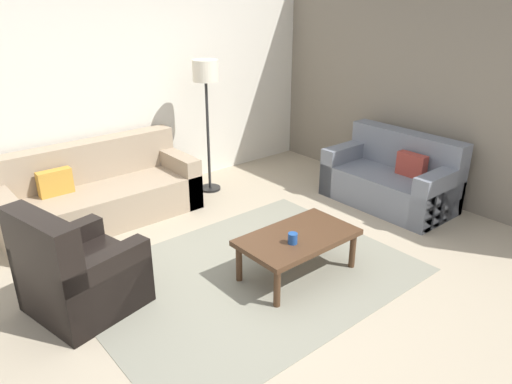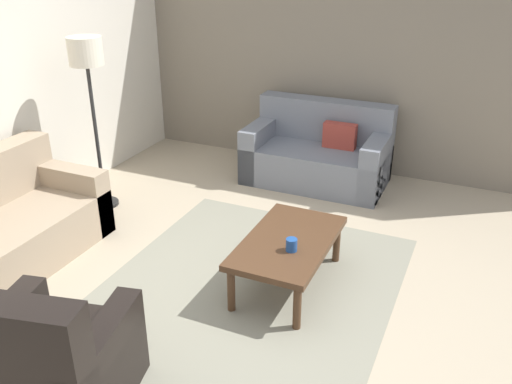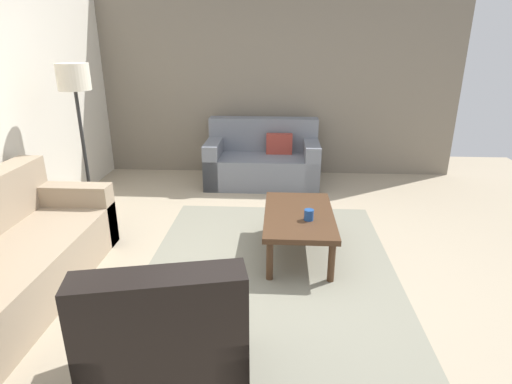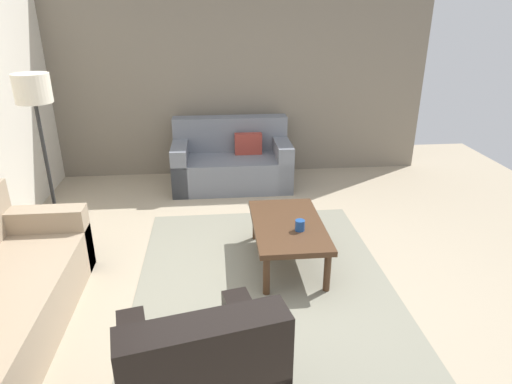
{
  "view_description": "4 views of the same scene",
  "coord_description": "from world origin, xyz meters",
  "px_view_note": "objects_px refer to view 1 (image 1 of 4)",
  "views": [
    {
      "loc": [
        -2.43,
        -2.99,
        2.48
      ],
      "look_at": [
        0.22,
        0.17,
        0.74
      ],
      "focal_mm": 33.54,
      "sensor_mm": 36.0,
      "label": 1
    },
    {
      "loc": [
        -3.11,
        -1.52,
        2.55
      ],
      "look_at": [
        0.31,
        -0.01,
        0.79
      ],
      "focal_mm": 38.49,
      "sensor_mm": 36.0,
      "label": 2
    },
    {
      "loc": [
        -3.21,
        -0.07,
        1.94
      ],
      "look_at": [
        0.25,
        0.14,
        0.65
      ],
      "focal_mm": 29.21,
      "sensor_mm": 36.0,
      "label": 3
    },
    {
      "loc": [
        -3.26,
        0.39,
        2.26
      ],
      "look_at": [
        0.42,
        0.04,
        0.71
      ],
      "focal_mm": 31.27,
      "sensor_mm": 36.0,
      "label": 4
    }
  ],
  "objects_px": {
    "lamp_standing": "(206,85)",
    "cup": "(293,238)",
    "couch_loveseat": "(393,180)",
    "armchair_leather": "(76,278)",
    "couch_main": "(97,195)",
    "coffee_table": "(298,240)"
  },
  "relations": [
    {
      "from": "coffee_table",
      "to": "cup",
      "type": "xyz_separation_m",
      "value": [
        -0.15,
        -0.08,
        0.1
      ]
    },
    {
      "from": "couch_main",
      "to": "coffee_table",
      "type": "xyz_separation_m",
      "value": [
        0.94,
        -2.36,
        0.06
      ]
    },
    {
      "from": "armchair_leather",
      "to": "couch_main",
      "type": "bearing_deg",
      "value": 61.88
    },
    {
      "from": "coffee_table",
      "to": "lamp_standing",
      "type": "height_order",
      "value": "lamp_standing"
    },
    {
      "from": "couch_loveseat",
      "to": "lamp_standing",
      "type": "distance_m",
      "value": 2.63
    },
    {
      "from": "armchair_leather",
      "to": "coffee_table",
      "type": "height_order",
      "value": "armchair_leather"
    },
    {
      "from": "couch_loveseat",
      "to": "cup",
      "type": "distance_m",
      "value": 2.31
    },
    {
      "from": "cup",
      "to": "couch_main",
      "type": "bearing_deg",
      "value": 107.96
    },
    {
      "from": "coffee_table",
      "to": "lamp_standing",
      "type": "relative_size",
      "value": 0.64
    },
    {
      "from": "couch_loveseat",
      "to": "coffee_table",
      "type": "bearing_deg",
      "value": -168.52
    },
    {
      "from": "coffee_table",
      "to": "couch_loveseat",
      "type": "bearing_deg",
      "value": 11.48
    },
    {
      "from": "couch_main",
      "to": "lamp_standing",
      "type": "height_order",
      "value": "lamp_standing"
    },
    {
      "from": "couch_loveseat",
      "to": "lamp_standing",
      "type": "relative_size",
      "value": 0.9
    },
    {
      "from": "armchair_leather",
      "to": "couch_loveseat",
      "type": "bearing_deg",
      "value": -5.08
    },
    {
      "from": "couch_main",
      "to": "couch_loveseat",
      "type": "bearing_deg",
      "value": -32.47
    },
    {
      "from": "cup",
      "to": "lamp_standing",
      "type": "distance_m",
      "value": 2.62
    },
    {
      "from": "couch_loveseat",
      "to": "armchair_leather",
      "type": "distance_m",
      "value": 3.9
    },
    {
      "from": "lamp_standing",
      "to": "cup",
      "type": "bearing_deg",
      "value": -107.1
    },
    {
      "from": "coffee_table",
      "to": "couch_main",
      "type": "bearing_deg",
      "value": 111.65
    },
    {
      "from": "couch_loveseat",
      "to": "cup",
      "type": "bearing_deg",
      "value": -167.28
    },
    {
      "from": "cup",
      "to": "lamp_standing",
      "type": "xyz_separation_m",
      "value": [
        0.72,
        2.33,
        0.95
      ]
    },
    {
      "from": "couch_loveseat",
      "to": "armchair_leather",
      "type": "xyz_separation_m",
      "value": [
        -3.89,
        0.35,
        0.01
      ]
    }
  ]
}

